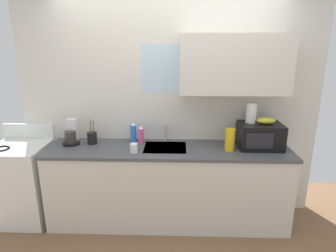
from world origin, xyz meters
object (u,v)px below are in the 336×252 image
at_px(dish_soap_bottle_blue, 133,133).
at_px(cereal_canister, 230,140).
at_px(stove_range, 23,182).
at_px(coffee_maker, 72,135).
at_px(mug_white, 134,148).
at_px(microwave, 260,136).
at_px(dish_soap_bottle_pink, 141,135).
at_px(banana_bunch, 266,121).
at_px(utensil_crock, 92,138).
at_px(paper_towel_roll, 251,113).

height_order(dish_soap_bottle_blue, cereal_canister, cereal_canister).
relative_size(stove_range, dish_soap_bottle_blue, 4.59).
distance_m(coffee_maker, mug_white, 0.79).
distance_m(microwave, dish_soap_bottle_pink, 1.32).
distance_m(microwave, banana_bunch, 0.18).
bearing_deg(cereal_canister, mug_white, -174.91).
xyz_separation_m(microwave, banana_bunch, (0.05, 0.00, 0.17)).
xyz_separation_m(coffee_maker, mug_white, (0.75, -0.25, -0.06)).
bearing_deg(cereal_canister, coffee_maker, 174.85).
bearing_deg(dish_soap_bottle_blue, utensil_crock, -171.04).
bearing_deg(cereal_canister, dish_soap_bottle_blue, 167.15).
relative_size(dish_soap_bottle_pink, utensil_crock, 0.69).
distance_m(microwave, mug_white, 1.37).
xyz_separation_m(coffee_maker, dish_soap_bottle_pink, (0.79, 0.05, -0.01)).
bearing_deg(dish_soap_bottle_blue, banana_bunch, -5.60).
distance_m(coffee_maker, dish_soap_bottle_blue, 0.70).
height_order(coffee_maker, mug_white, coffee_maker).
bearing_deg(microwave, mug_white, -172.05).
bearing_deg(cereal_canister, stove_range, 178.69).
xyz_separation_m(stove_range, coffee_maker, (0.58, 0.10, 0.55)).
distance_m(cereal_canister, utensil_crock, 1.54).
relative_size(coffee_maker, mug_white, 2.95).
bearing_deg(stove_range, banana_bunch, 0.98).
height_order(stove_range, coffee_maker, coffee_maker).
xyz_separation_m(dish_soap_bottle_pink, cereal_canister, (0.97, -0.21, 0.02)).
relative_size(dish_soap_bottle_blue, mug_white, 2.48).
relative_size(dish_soap_bottle_pink, mug_white, 2.16).
bearing_deg(microwave, dish_soap_bottle_pink, 175.24).
bearing_deg(stove_range, mug_white, -6.18).
relative_size(stove_range, cereal_canister, 4.51).
relative_size(stove_range, dish_soap_bottle_pink, 5.27).
height_order(banana_bunch, cereal_canister, banana_bunch).
height_order(paper_towel_roll, utensil_crock, paper_towel_roll).
xyz_separation_m(banana_bunch, utensil_crock, (-1.92, 0.07, -0.23)).
height_order(banana_bunch, utensil_crock, banana_bunch).
relative_size(paper_towel_roll, cereal_canister, 0.92).
distance_m(banana_bunch, paper_towel_roll, 0.18).
bearing_deg(coffee_maker, mug_white, -18.41).
bearing_deg(dish_soap_bottle_blue, stove_range, -171.55).
distance_m(stove_range, microwave, 2.74).
relative_size(banana_bunch, dish_soap_bottle_pink, 0.98).
bearing_deg(stove_range, dish_soap_bottle_pink, 6.44).
distance_m(microwave, cereal_canister, 0.35).
xyz_separation_m(stove_range, cereal_canister, (2.34, -0.05, 0.56)).
height_order(microwave, dish_soap_bottle_pink, microwave).
xyz_separation_m(stove_range, utensil_crock, (0.81, 0.12, 0.51)).
relative_size(microwave, banana_bunch, 2.30).
distance_m(stove_range, coffee_maker, 0.80).
distance_m(paper_towel_roll, dish_soap_bottle_blue, 1.33).
relative_size(microwave, utensil_crock, 1.54).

